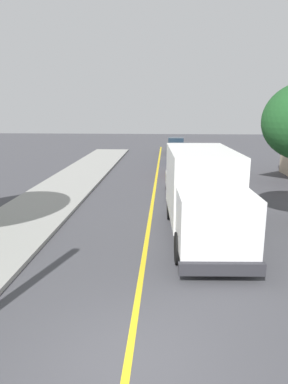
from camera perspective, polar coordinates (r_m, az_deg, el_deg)
The scene contains 7 objects.
ground_plane at distance 7.55m, azimuth -2.62°, elevation -25.76°, with size 120.00×120.00×0.00m, color #424247.
centre_line_yellow at distance 16.53m, azimuth 1.12°, elevation -3.32°, with size 0.16×56.00×0.01m, color gold.
box_truck at distance 13.42m, azimuth 9.41°, elevation 0.32°, with size 2.77×7.29×3.20m.
parked_car_near at distance 19.67m, azimuth 6.29°, elevation 1.68°, with size 1.95×4.46×1.67m.
parked_car_mid at distance 25.70m, azimuth 6.73°, elevation 4.44°, with size 1.84×4.42×1.67m.
parked_car_far at distance 31.56m, azimuth 5.86°, elevation 6.13°, with size 1.92×4.45×1.67m.
parked_car_furthest at distance 37.96m, azimuth 5.14°, elevation 7.37°, with size 1.97×4.47×1.67m.
Camera 1 is at (0.68, -5.81, 4.77)m, focal length 33.22 mm.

